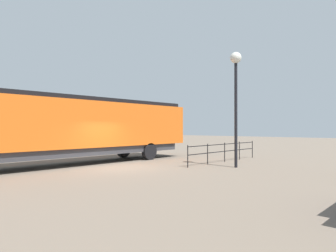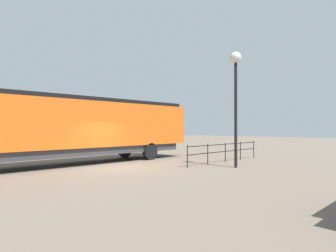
% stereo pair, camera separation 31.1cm
% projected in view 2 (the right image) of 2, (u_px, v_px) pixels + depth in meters
% --- Properties ---
extents(ground_plane, '(120.00, 120.00, 0.00)m').
position_uv_depth(ground_plane, '(119.00, 168.00, 16.45)').
color(ground_plane, '#756656').
extents(locomotive, '(2.92, 18.51, 3.85)m').
position_uv_depth(locomotive, '(66.00, 126.00, 17.51)').
color(locomotive, orange).
rests_on(locomotive, ground_plane).
extents(lamp_post, '(0.60, 0.60, 6.13)m').
position_uv_depth(lamp_post, '(236.00, 80.00, 16.49)').
color(lamp_post, black).
rests_on(lamp_post, ground_plane).
extents(platform_fence, '(0.05, 7.43, 1.19)m').
position_uv_depth(platform_fence, '(225.00, 150.00, 19.19)').
color(platform_fence, black).
rests_on(platform_fence, ground_plane).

